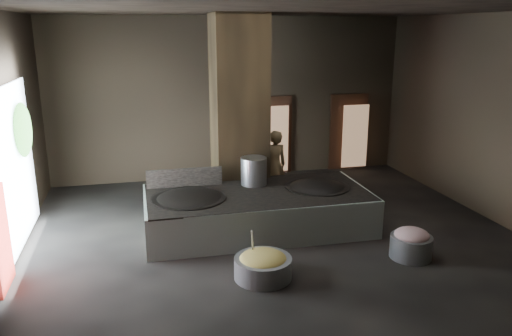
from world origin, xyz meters
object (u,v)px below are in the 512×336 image
object	(u,v)px
wok_left	(189,202)
stock_pot	(254,171)
cook	(274,166)
wok_right	(317,190)
meat_basin	(411,247)
hearth_platform	(257,211)
veg_basin	(263,268)

from	to	relation	value
wok_left	stock_pot	distance (m)	1.66
stock_pot	cook	xyz separation A→B (m)	(0.81, 1.20, -0.24)
wok_right	meat_basin	size ratio (longest dim) A/B	1.78
meat_basin	stock_pot	bearing A→B (deg)	132.99
wok_left	cook	bearing A→B (deg)	37.93
stock_pot	hearth_platform	bearing A→B (deg)	-95.19
stock_pot	meat_basin	xyz separation A→B (m)	(2.41, -2.59, -0.92)
cook	meat_basin	size ratio (longest dim) A/B	2.29
stock_pot	wok_right	bearing A→B (deg)	-21.04
wok_right	stock_pot	world-z (taller)	stock_pot
cook	meat_basin	xyz separation A→B (m)	(1.60, -3.79, -0.67)
wok_right	hearth_platform	bearing A→B (deg)	-177.88
meat_basin	wok_right	bearing A→B (deg)	118.04
hearth_platform	meat_basin	world-z (taller)	hearth_platform
wok_right	cook	bearing A→B (deg)	106.07
hearth_platform	wok_left	size ratio (longest dim) A/B	3.17
wok_left	veg_basin	xyz separation A→B (m)	(1.02, -2.11, -0.57)
hearth_platform	cook	xyz separation A→B (m)	(0.86, 1.75, 0.48)
wok_right	meat_basin	distance (m)	2.42
hearth_platform	meat_basin	xyz separation A→B (m)	(2.46, -2.04, -0.20)
meat_basin	wok_left	bearing A→B (deg)	153.08
veg_basin	meat_basin	xyz separation A→B (m)	(2.89, 0.12, 0.03)
stock_pot	cook	distance (m)	1.47
cook	meat_basin	distance (m)	4.17
cook	meat_basin	world-z (taller)	cook
cook	veg_basin	bearing A→B (deg)	62.31
hearth_platform	veg_basin	world-z (taller)	hearth_platform
hearth_platform	wok_right	distance (m)	1.39
hearth_platform	meat_basin	size ratio (longest dim) A/B	6.07
wok_right	veg_basin	bearing A→B (deg)	-128.96
stock_pot	meat_basin	bearing A→B (deg)	-47.01
cook	wok_right	bearing A→B (deg)	96.70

